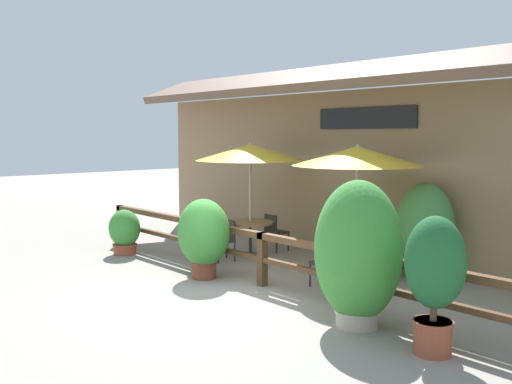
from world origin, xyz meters
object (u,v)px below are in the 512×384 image
chair_near_wallside (275,230)px  patio_umbrella_middle (357,156)px  dining_table_middle (356,247)px  potted_plant_tall_tropical (204,235)px  chair_middle_streetside (328,259)px  chair_middle_wallside (378,248)px  dining_table_near (250,228)px  potted_plant_broad_leaf (358,253)px  potted_plant_small_flowering (125,231)px  potted_plant_corner_fern (425,229)px  patio_umbrella_near (250,153)px  chair_near_streetside (225,238)px  potted_plant_entrance_palm (435,273)px

chair_near_wallside → patio_umbrella_middle: size_ratio=0.35×
dining_table_middle → potted_plant_tall_tropical: 2.81m
chair_middle_streetside → chair_middle_wallside: 1.50m
dining_table_near → chair_middle_streetside: size_ratio=1.17×
potted_plant_tall_tropical → potted_plant_broad_leaf: bearing=-0.1°
dining_table_middle → chair_middle_wallside: 0.76m
potted_plant_small_flowering → chair_middle_streetside: bearing=15.6°
chair_middle_streetside → potted_plant_corner_fern: bearing=62.7°
patio_umbrella_near → dining_table_near: patio_umbrella_near is taller
chair_near_streetside → chair_middle_streetside: (2.82, 0.06, 0.00)m
patio_umbrella_near → patio_umbrella_middle: 2.84m
chair_near_wallside → potted_plant_broad_leaf: bearing=149.2°
patio_umbrella_middle → chair_middle_wallside: (-0.05, 0.75, -1.79)m
potted_plant_tall_tropical → potted_plant_entrance_palm: size_ratio=0.87×
patio_umbrella_middle → patio_umbrella_near: bearing=-178.0°
dining_table_middle → potted_plant_entrance_palm: bearing=-36.5°
chair_near_streetside → chair_middle_wallside: bearing=40.9°
chair_near_streetside → potted_plant_corner_fern: size_ratio=0.48×
chair_near_streetside → potted_plant_small_flowering: (-1.99, -1.28, 0.04)m
dining_table_near → chair_near_streetside: 0.73m
patio_umbrella_near → chair_near_streetside: (0.01, -0.72, -1.79)m
dining_table_middle → potted_plant_corner_fern: 1.29m
chair_near_wallside → potted_plant_entrance_palm: potted_plant_entrance_palm is taller
chair_near_wallside → chair_middle_wallside: same height
potted_plant_small_flowering → potted_plant_broad_leaf: bearing=0.4°
patio_umbrella_near → chair_near_wallside: 1.93m
potted_plant_corner_fern → chair_near_wallside: bearing=-175.4°
dining_table_near → chair_middle_streetside: 2.91m
potted_plant_small_flowering → patio_umbrella_middle: bearing=23.5°
patio_umbrella_near → chair_near_streetside: patio_umbrella_near is taller
chair_middle_wallside → potted_plant_tall_tropical: (-1.88, -2.79, 0.34)m
potted_plant_corner_fern → chair_middle_wallside: bearing=-169.9°
dining_table_near → patio_umbrella_middle: size_ratio=0.40×
patio_umbrella_near → chair_middle_wallside: patio_umbrella_near is taller
potted_plant_tall_tropical → potted_plant_corner_fern: bearing=46.8°
chair_near_streetside → chair_near_wallside: bearing=101.2°
potted_plant_broad_leaf → potted_plant_corner_fern: size_ratio=1.15×
potted_plant_corner_fern → potted_plant_broad_leaf: bearing=-74.8°
potted_plant_entrance_palm → chair_middle_wallside: bearing=135.5°
chair_near_streetside → potted_plant_small_flowering: 2.37m
chair_near_wallside → chair_middle_wallside: bearing=-177.2°
chair_near_wallside → chair_near_streetside: bearing=89.6°
patio_umbrella_near → potted_plant_entrance_palm: bearing=-19.6°
dining_table_middle → chair_near_wallside: bearing=167.7°
dining_table_middle → chair_middle_wallside: size_ratio=1.17×
chair_middle_streetside → chair_near_streetside: bearing=-178.7°
patio_umbrella_middle → potted_plant_tall_tropical: (-1.92, -2.04, -1.45)m
dining_table_near → dining_table_middle: (2.84, 0.10, 0.00)m
chair_near_wallside → dining_table_middle: (2.82, -0.61, 0.13)m
chair_near_wallside → potted_plant_small_flowering: potted_plant_small_flowering is taller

